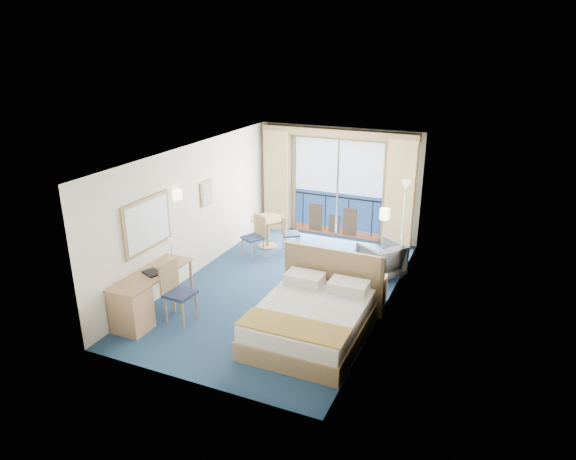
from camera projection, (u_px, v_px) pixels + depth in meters
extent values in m
plane|color=navy|center=(284.00, 288.00, 10.14)|extent=(6.50, 6.50, 0.00)
cube|color=silver|center=(338.00, 183.00, 12.48)|extent=(4.00, 0.02, 2.70)
cube|color=silver|center=(185.00, 298.00, 6.87)|extent=(4.00, 0.02, 2.70)
cube|color=silver|center=(194.00, 210.00, 10.43)|extent=(0.02, 6.50, 2.70)
cube|color=silver|center=(389.00, 239.00, 8.92)|extent=(0.02, 6.50, 2.70)
cube|color=white|center=(284.00, 152.00, 9.20)|extent=(4.00, 6.50, 0.02)
cube|color=navy|center=(337.00, 214.00, 12.72)|extent=(2.20, 0.02, 1.08)
cube|color=#BBD2F6|center=(338.00, 166.00, 12.30)|extent=(2.20, 0.02, 1.32)
cube|color=brown|center=(336.00, 231.00, 12.87)|extent=(2.20, 0.02, 0.20)
cube|color=black|center=(337.00, 197.00, 12.56)|extent=(2.20, 0.02, 0.04)
cube|color=#9F7E56|center=(339.00, 137.00, 12.05)|extent=(2.36, 0.03, 0.12)
cube|color=#9F7E56|center=(294.00, 184.00, 12.92)|extent=(0.06, 0.03, 2.40)
cube|color=#9F7E56|center=(384.00, 194.00, 12.05)|extent=(0.06, 0.03, 2.40)
cube|color=silver|center=(337.00, 189.00, 12.48)|extent=(0.05, 0.02, 2.40)
cube|color=#3B291A|center=(350.00, 222.00, 12.63)|extent=(0.35, 0.02, 0.70)
cube|color=#3B291A|center=(316.00, 217.00, 12.97)|extent=(0.35, 0.02, 0.70)
cube|color=#3B291A|center=(334.00, 224.00, 12.82)|extent=(0.30, 0.02, 0.45)
cube|color=black|center=(303.00, 210.00, 13.05)|extent=(0.02, 0.01, 0.90)
cube|color=black|center=(325.00, 213.00, 12.83)|extent=(0.03, 0.01, 0.90)
cube|color=black|center=(348.00, 216.00, 12.60)|extent=(0.03, 0.01, 0.90)
cube|color=black|center=(372.00, 219.00, 12.38)|extent=(0.02, 0.01, 0.90)
cube|color=tan|center=(277.00, 181.00, 12.92)|extent=(0.65, 0.22, 2.55)
cube|color=tan|center=(400.00, 195.00, 11.76)|extent=(0.65, 0.22, 2.55)
cube|color=#9F7E56|center=(338.00, 133.00, 11.91)|extent=(3.80, 0.25, 0.18)
cube|color=#9F7E56|center=(147.00, 224.00, 9.06)|extent=(0.04, 1.25, 0.95)
cube|color=silver|center=(148.00, 224.00, 9.05)|extent=(0.01, 1.12, 0.82)
cube|color=#9F7E56|center=(206.00, 193.00, 10.72)|extent=(0.03, 0.42, 0.52)
cube|color=gray|center=(207.00, 193.00, 10.71)|extent=(0.01, 0.34, 0.44)
cylinder|color=#FAE5AF|center=(177.00, 195.00, 9.72)|extent=(0.18, 0.18, 0.18)
cylinder|color=#FAE5AF|center=(385.00, 214.00, 8.64)|extent=(0.18, 0.18, 0.18)
cube|color=#9F7E56|center=(310.00, 330.00, 8.36)|extent=(1.69, 2.11, 0.32)
cube|color=silver|center=(310.00, 314.00, 8.26)|extent=(1.63, 2.05, 0.26)
cube|color=#A78941|center=(293.00, 327.00, 7.62)|extent=(1.67, 0.58, 0.03)
cube|color=silver|center=(305.00, 279.00, 8.99)|extent=(0.66, 0.42, 0.19)
cube|color=silver|center=(348.00, 287.00, 8.69)|extent=(0.66, 0.42, 0.19)
cube|color=#9F7E56|center=(333.00, 279.00, 9.17)|extent=(1.85, 0.06, 1.16)
cube|color=tan|center=(373.00, 290.00, 9.46)|extent=(0.42, 0.40, 0.55)
cube|color=white|center=(377.00, 274.00, 9.37)|extent=(0.23, 0.20, 0.09)
imported|color=#4F5560|center=(381.00, 260.00, 10.56)|extent=(1.09, 1.09, 0.72)
cylinder|color=silver|center=(400.00, 252.00, 11.85)|extent=(0.24, 0.24, 0.03)
cylinder|color=silver|center=(403.00, 219.00, 11.58)|extent=(0.03, 0.03, 1.61)
cone|color=white|center=(406.00, 185.00, 11.30)|extent=(0.21, 0.21, 0.19)
cube|color=#9F7E56|center=(151.00, 274.00, 8.91)|extent=(0.59, 1.71, 0.04)
cube|color=tan|center=(131.00, 310.00, 8.55)|extent=(0.55, 0.51, 0.76)
cylinder|color=#9F7E56|center=(149.00, 287.00, 9.33)|extent=(0.05, 0.05, 0.76)
cylinder|color=#9F7E56|center=(173.00, 292.00, 9.14)|extent=(0.05, 0.05, 0.76)
cylinder|color=#9F7E56|center=(168.00, 275.00, 9.84)|extent=(0.05, 0.05, 0.76)
cylinder|color=#9F7E56|center=(191.00, 279.00, 9.64)|extent=(0.05, 0.05, 0.76)
cube|color=#212B4D|center=(180.00, 294.00, 8.81)|extent=(0.49, 0.49, 0.05)
cube|color=#9F7E56|center=(169.00, 276.00, 8.80)|extent=(0.08, 0.46, 0.54)
cylinder|color=#9F7E56|center=(183.00, 315.00, 8.66)|extent=(0.04, 0.04, 0.49)
cylinder|color=#9F7E56|center=(196.00, 305.00, 8.97)|extent=(0.04, 0.04, 0.49)
cylinder|color=#9F7E56|center=(166.00, 310.00, 8.83)|extent=(0.04, 0.04, 0.49)
cylinder|color=#9F7E56|center=(180.00, 301.00, 9.13)|extent=(0.04, 0.04, 0.49)
cube|color=black|center=(152.00, 273.00, 8.89)|extent=(0.39, 0.35, 0.03)
cylinder|color=silver|center=(172.00, 259.00, 9.43)|extent=(0.11, 0.11, 0.02)
cylinder|color=silver|center=(171.00, 250.00, 9.37)|extent=(0.01, 0.01, 0.37)
cone|color=white|center=(171.00, 241.00, 9.31)|extent=(0.10, 0.10, 0.09)
cylinder|color=#9F7E56|center=(268.00, 219.00, 11.95)|extent=(0.79, 0.79, 0.04)
cylinder|color=#9F7E56|center=(268.00, 233.00, 12.07)|extent=(0.08, 0.08, 0.69)
cylinder|color=#9F7E56|center=(268.00, 246.00, 12.18)|extent=(0.43, 0.43, 0.03)
cube|color=#212B4D|center=(291.00, 234.00, 11.77)|extent=(0.53, 0.53, 0.05)
cube|color=#9F7E56|center=(283.00, 225.00, 11.66)|extent=(0.24, 0.34, 0.45)
cylinder|color=#9F7E56|center=(299.00, 245.00, 11.73)|extent=(0.03, 0.03, 0.41)
cylinder|color=#9F7E56|center=(296.00, 240.00, 12.02)|extent=(0.03, 0.03, 0.41)
cylinder|color=#9F7E56|center=(285.00, 246.00, 11.69)|extent=(0.03, 0.03, 0.41)
cylinder|color=#9F7E56|center=(283.00, 241.00, 11.97)|extent=(0.03, 0.03, 0.41)
cube|color=#212B4D|center=(253.00, 238.00, 11.44)|extent=(0.56, 0.56, 0.05)
cube|color=#9F7E56|center=(260.00, 225.00, 11.47)|extent=(0.38, 0.23, 0.49)
cylinder|color=#9F7E56|center=(243.00, 247.00, 11.55)|extent=(0.04, 0.04, 0.44)
cylinder|color=#9F7E56|center=(251.00, 252.00, 11.31)|extent=(0.04, 0.04, 0.44)
cylinder|color=#9F7E56|center=(255.00, 244.00, 11.75)|extent=(0.04, 0.04, 0.44)
cylinder|color=#9F7E56|center=(263.00, 248.00, 11.50)|extent=(0.04, 0.04, 0.44)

